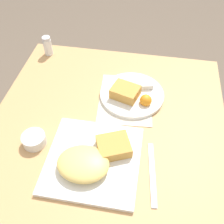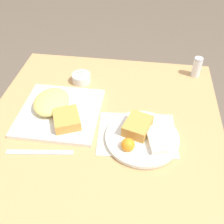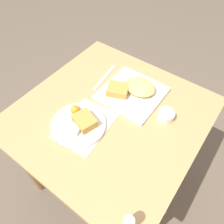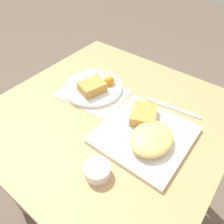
# 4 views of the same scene
# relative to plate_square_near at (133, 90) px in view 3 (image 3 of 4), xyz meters

# --- Properties ---
(ground_plane) EXTENTS (8.00, 8.00, 0.00)m
(ground_plane) POSITION_rel_plate_square_near_xyz_m (0.02, 0.17, -0.77)
(ground_plane) COLOR brown
(dining_table) EXTENTS (0.82, 0.84, 0.75)m
(dining_table) POSITION_rel_plate_square_near_xyz_m (0.02, 0.17, -0.12)
(dining_table) COLOR tan
(dining_table) RESTS_ON ground_plane
(menu_card) EXTENTS (0.22, 0.28, 0.00)m
(menu_card) POSITION_rel_plate_square_near_xyz_m (0.06, 0.29, -0.02)
(menu_card) COLOR beige
(menu_card) RESTS_ON dining_table
(plate_square_near) EXTENTS (0.28, 0.28, 0.06)m
(plate_square_near) POSITION_rel_plate_square_near_xyz_m (0.00, 0.00, 0.00)
(plate_square_near) COLOR white
(plate_square_near) RESTS_ON dining_table
(plate_oval_far) EXTENTS (0.24, 0.24, 0.05)m
(plate_oval_far) POSITION_rel_plate_square_near_xyz_m (0.08, 0.31, -0.00)
(plate_oval_far) COLOR white
(plate_oval_far) RESTS_ON menu_card
(sauce_ramekin) EXTENTS (0.08, 0.08, 0.04)m
(sauce_ramekin) POSITION_rel_plate_square_near_xyz_m (-0.20, 0.04, -0.00)
(sauce_ramekin) COLOR white
(sauce_ramekin) RESTS_ON dining_table
(salt_shaker) EXTENTS (0.04, 0.04, 0.09)m
(salt_shaker) POSITION_rel_plate_square_near_xyz_m (-0.32, 0.52, 0.02)
(salt_shaker) COLOR white
(salt_shaker) RESTS_ON dining_table
(butter_knife) EXTENTS (0.04, 0.21, 0.00)m
(butter_knife) POSITION_rel_plate_square_near_xyz_m (0.19, -0.01, -0.02)
(butter_knife) COLOR silver
(butter_knife) RESTS_ON dining_table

